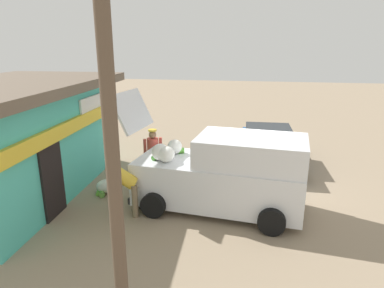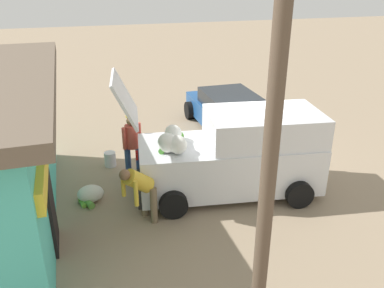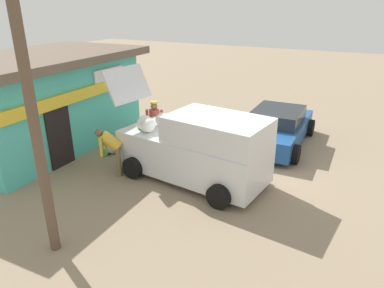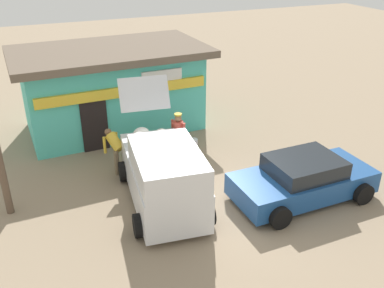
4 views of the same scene
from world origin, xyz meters
TOP-DOWN VIEW (x-y plane):
  - ground_plane at (0.00, 0.00)m, footprint 60.00×60.00m
  - storefront_bar at (-1.41, 6.47)m, footprint 7.22×4.39m
  - delivery_van at (-1.41, 0.64)m, footprint 2.46×4.81m
  - parked_sedan at (2.38, -0.58)m, footprint 4.13×2.23m
  - vendor_standing at (-0.09, 2.90)m, footprint 0.47×0.50m
  - customer_bending at (-2.16, 3.01)m, footprint 0.68×0.77m
  - unloaded_banana_pile at (-1.04, 4.04)m, footprint 0.63×0.61m
  - paint_bucket at (0.67, 3.44)m, footprint 0.31×0.31m

SIDE VIEW (x-z plane):
  - ground_plane at x=0.00m, z-range 0.00..0.00m
  - unloaded_banana_pile at x=-1.04m, z-range -0.02..0.37m
  - paint_bucket at x=0.67m, z-range 0.00..0.40m
  - parked_sedan at x=2.38m, z-range -0.03..1.23m
  - customer_bending at x=-2.16m, z-range 0.16..1.52m
  - vendor_standing at x=-0.09m, z-range 0.12..1.82m
  - delivery_van at x=-1.41m, z-range -0.49..2.44m
  - storefront_bar at x=-1.41m, z-range 0.04..3.18m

